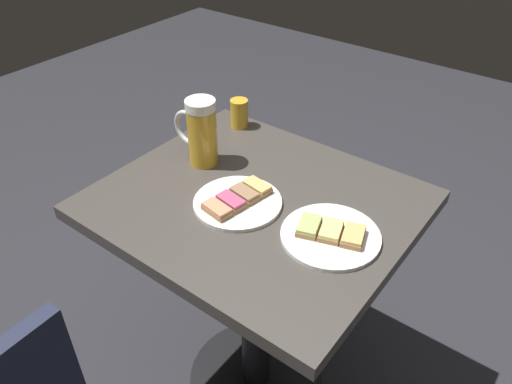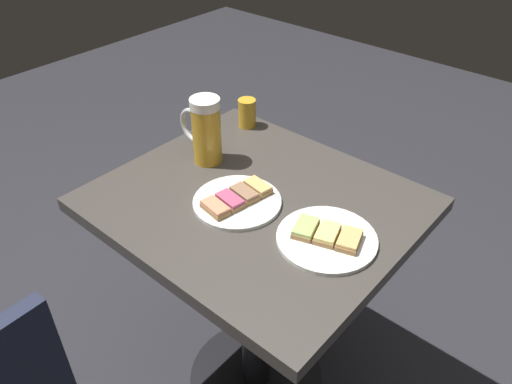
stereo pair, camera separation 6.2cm
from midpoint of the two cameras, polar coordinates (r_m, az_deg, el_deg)
The scene contains 6 objects.
ground_plane at distance 1.80m, azimuth -1.06°, elevation -20.34°, with size 6.00×6.00×0.00m, color #28282D.
cafe_table at distance 1.36m, azimuth -1.33°, elevation -6.87°, with size 0.65×0.74×0.76m.
plate_near at distance 1.22m, azimuth -3.56°, elevation -1.06°, with size 0.22×0.22×0.03m.
plate_far at distance 1.13m, azimuth 6.90°, elevation -4.83°, with size 0.22×0.22×0.03m.
beer_mug at distance 1.34m, azimuth -7.65°, elevation 6.77°, with size 0.08×0.14×0.18m.
beer_glass_small at distance 1.53m, azimuth -3.10°, elevation 8.89°, with size 0.05×0.05×0.09m, color gold.
Camera 1 is at (0.79, 0.60, 1.50)m, focal length 35.23 mm.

